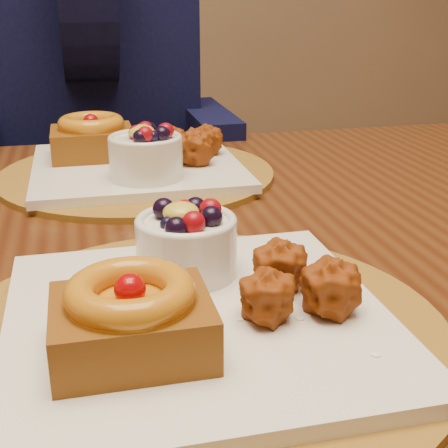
{
  "coord_description": "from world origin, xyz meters",
  "views": [
    {
      "loc": [
        -0.03,
        -0.58,
        1.0
      ],
      "look_at": [
        0.08,
        -0.12,
        0.82
      ],
      "focal_mm": 50.0,
      "sensor_mm": 36.0,
      "label": 1
    }
  ],
  "objects": [
    {
      "name": "chair_far",
      "position": [
        -0.07,
        0.74,
        0.55
      ],
      "size": [
        0.62,
        0.62,
        1.0
      ],
      "rotation": [
        0.0,
        0.0,
        0.36
      ],
      "color": "black",
      "rests_on": "ground"
    },
    {
      "name": "place_setting_far",
      "position": [
        0.05,
        0.26,
        0.78
      ],
      "size": [
        0.38,
        0.38,
        0.09
      ],
      "color": "brown",
      "rests_on": "dining_table"
    },
    {
      "name": "diner",
      "position": [
        0.01,
        0.7,
        0.87
      ],
      "size": [
        0.5,
        0.48,
        0.81
      ],
      "rotation": [
        0.0,
        0.0,
        -0.3
      ],
      "color": "black",
      "rests_on": "ground"
    },
    {
      "name": "place_setting_near",
      "position": [
        0.05,
        -0.17,
        0.78
      ],
      "size": [
        0.38,
        0.38,
        0.08
      ],
      "color": "brown",
      "rests_on": "dining_table"
    },
    {
      "name": "dining_table",
      "position": [
        0.05,
        0.05,
        0.68
      ],
      "size": [
        1.6,
        0.9,
        0.76
      ],
      "color": "#3B190A",
      "rests_on": "ground"
    }
  ]
}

